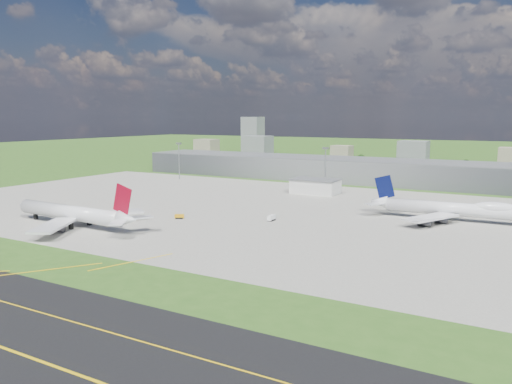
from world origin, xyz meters
The scene contains 20 objects.
ground centered at (0.00, 150.00, 0.00)m, with size 1400.00×1400.00×0.00m, color #30581B.
apron centered at (10.00, 40.00, 0.04)m, with size 360.00×190.00×0.08m, color gray.
terminal centered at (0.00, 165.00, 7.50)m, with size 300.00×42.00×15.00m, color slate.
ops_building centered at (10.00, 100.00, 4.00)m, with size 26.00×16.00×8.00m, color silver.
mast_west centered at (-100.00, 115.00, 17.71)m, with size 3.50×2.00×25.90m.
mast_center centered at (10.00, 115.00, 17.71)m, with size 3.50×2.00×25.90m.
airliner_red_twin centered at (-40.42, -28.80, 5.14)m, with size 70.25×54.77×19.29m.
airliner_blue_quad centered at (91.85, 57.42, 5.08)m, with size 69.98×54.84×18.27m.
tug_yellow centered at (-13.05, 3.79, 0.99)m, with size 4.50×3.86×1.91m.
van_white_near centered at (23.68, 19.50, 1.19)m, with size 2.16×4.55×2.34m.
bldg_far_w centered at (-220.00, 320.00, 9.00)m, with size 24.00×20.00×18.00m, color gray.
bldg_w centered at (-140.00, 300.00, 12.00)m, with size 28.00×22.00×24.00m, color slate.
bldg_cw centered at (-60.00, 340.00, 7.00)m, with size 20.00×18.00×14.00m, color gray.
bldg_c centered at (20.00, 310.00, 11.00)m, with size 26.00×20.00×22.00m, color slate.
bldg_ce centered at (100.00, 350.00, 8.00)m, with size 22.00×24.00×16.00m, color gray.
bldg_tall_w centered at (-180.00, 360.00, 22.00)m, with size 22.00×20.00×44.00m, color slate.
tree_far_w centered at (-200.00, 270.00, 5.18)m, with size 7.20×7.20×8.80m.
tree_w centered at (-110.00, 265.00, 4.86)m, with size 6.75×6.75×8.25m.
tree_c centered at (-20.00, 280.00, 5.84)m, with size 8.10×8.10×9.90m.
tree_e centered at (70.00, 275.00, 5.51)m, with size 7.65×7.65×9.35m.
Camera 1 is at (119.62, -164.29, 43.55)m, focal length 35.00 mm.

